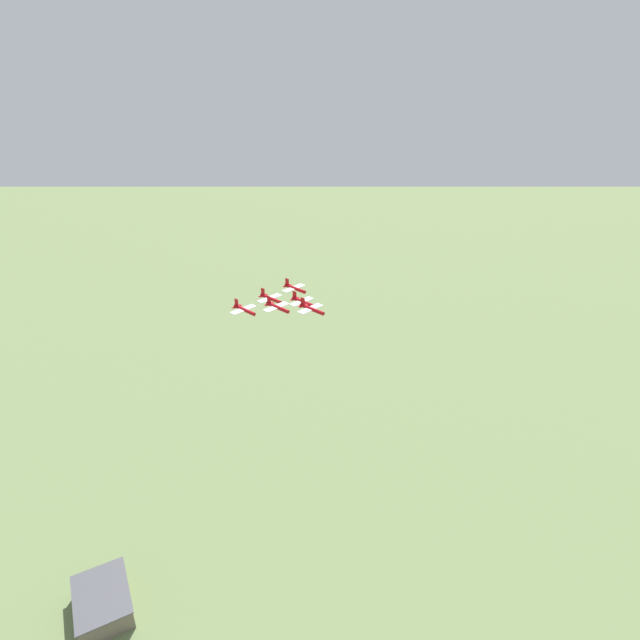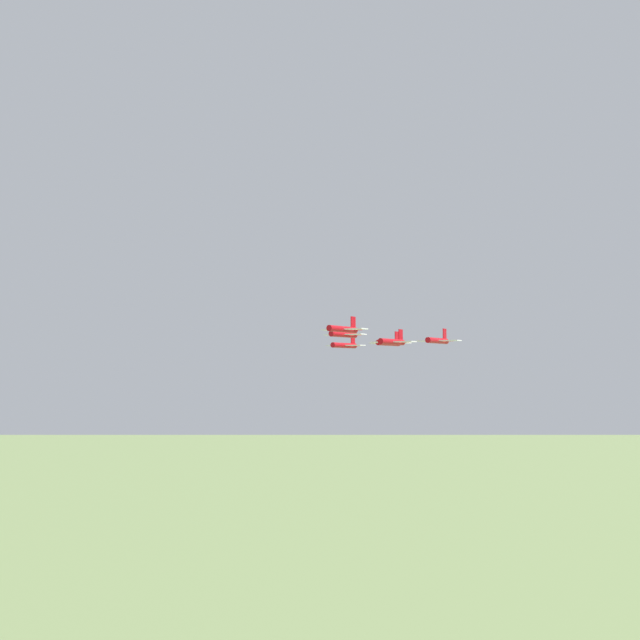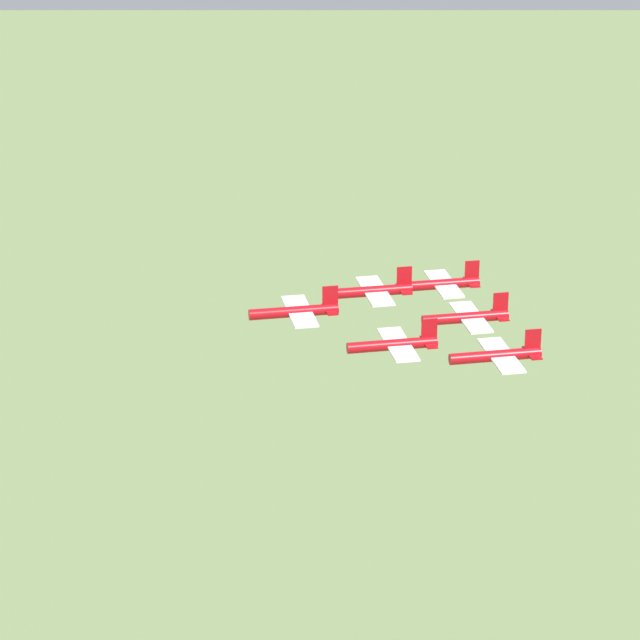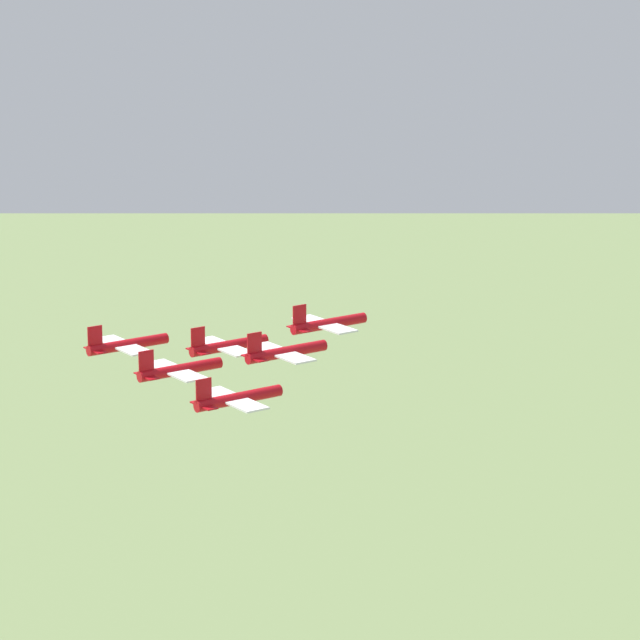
{
  "view_description": "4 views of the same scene",
  "coord_description": "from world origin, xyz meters",
  "px_view_note": "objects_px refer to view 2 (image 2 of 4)",
  "views": [
    {
      "loc": [
        93.98,
        -44.17,
        197.11
      ],
      "look_at": [
        -44.05,
        28.27,
        121.18
      ],
      "focal_mm": 28.0,
      "sensor_mm": 36.0,
      "label": 1
    },
    {
      "loc": [
        38.47,
        130.53,
        117.21
      ],
      "look_at": [
        -43.62,
        23.74,
        126.25
      ],
      "focal_mm": 35.0,
      "sensor_mm": 36.0,
      "label": 2
    },
    {
      "loc": [
        -75.1,
        194.63,
        193.67
      ],
      "look_at": [
        -50.43,
        25.57,
        122.82
      ],
      "focal_mm": 85.0,
      "sensor_mm": 36.0,
      "label": 3
    },
    {
      "loc": [
        -100.99,
        -149.36,
        169.95
      ],
      "look_at": [
        -49.14,
        24.99,
        125.27
      ],
      "focal_mm": 85.0,
      "sensor_mm": 36.0,
      "label": 4
    }
  ],
  "objects_px": {
    "jet_2": "(344,334)",
    "jet_4": "(389,343)",
    "jet_3": "(438,341)",
    "jet_0": "(344,329)",
    "jet_1": "(393,342)",
    "jet_5": "(345,345)"
  },
  "relations": [
    {
      "from": "jet_2",
      "to": "jet_4",
      "type": "xyz_separation_m",
      "value": [
        -12.32,
        2.48,
        -1.85
      ]
    },
    {
      "from": "jet_3",
      "to": "jet_0",
      "type": "bearing_deg",
      "value": 59.53
    },
    {
      "from": "jet_1",
      "to": "jet_4",
      "type": "distance_m",
      "value": 12.57
    },
    {
      "from": "jet_0",
      "to": "jet_2",
      "type": "relative_size",
      "value": 1.0
    },
    {
      "from": "jet_1",
      "to": "jet_2",
      "type": "xyz_separation_m",
      "value": [
        4.16,
        -12.04,
        1.95
      ]
    },
    {
      "from": "jet_0",
      "to": "jet_5",
      "type": "height_order",
      "value": "jet_0"
    },
    {
      "from": "jet_2",
      "to": "jet_3",
      "type": "distance_m",
      "value": 22.02
    },
    {
      "from": "jet_0",
      "to": "jet_4",
      "type": "height_order",
      "value": "jet_0"
    },
    {
      "from": "jet_1",
      "to": "jet_3",
      "type": "height_order",
      "value": "jet_3"
    },
    {
      "from": "jet_2",
      "to": "jet_3",
      "type": "xyz_separation_m",
      "value": [
        -16.49,
        14.53,
        -1.51
      ]
    },
    {
      "from": "jet_3",
      "to": "jet_5",
      "type": "relative_size",
      "value": 1.0
    },
    {
      "from": "jet_0",
      "to": "jet_5",
      "type": "xyz_separation_m",
      "value": [
        -16.31,
        -19.13,
        -2.85
      ]
    },
    {
      "from": "jet_3",
      "to": "jet_5",
      "type": "distance_m",
      "value": 25.5
    },
    {
      "from": "jet_1",
      "to": "jet_4",
      "type": "bearing_deg",
      "value": -59.53
    },
    {
      "from": "jet_2",
      "to": "jet_3",
      "type": "relative_size",
      "value": 1.0
    },
    {
      "from": "jet_0",
      "to": "jet_1",
      "type": "bearing_deg",
      "value": -120.47
    },
    {
      "from": "jet_1",
      "to": "jet_2",
      "type": "relative_size",
      "value": 1.0
    },
    {
      "from": "jet_0",
      "to": "jet_5",
      "type": "distance_m",
      "value": 25.3
    },
    {
      "from": "jet_3",
      "to": "jet_4",
      "type": "bearing_deg",
      "value": -0.0
    },
    {
      "from": "jet_3",
      "to": "jet_1",
      "type": "bearing_deg",
      "value": 59.53
    },
    {
      "from": "jet_0",
      "to": "jet_1",
      "type": "xyz_separation_m",
      "value": [
        -12.32,
        2.48,
        -2.55
      ]
    },
    {
      "from": "jet_1",
      "to": "jet_3",
      "type": "xyz_separation_m",
      "value": [
        -12.32,
        2.48,
        0.44
      ]
    }
  ]
}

